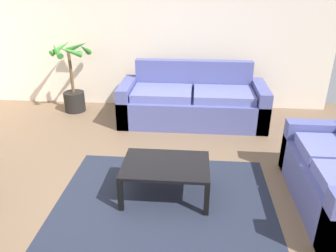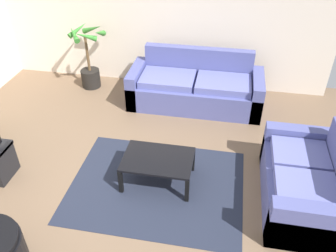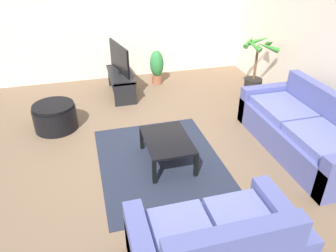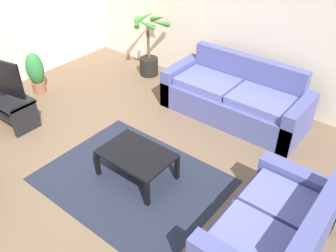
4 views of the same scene
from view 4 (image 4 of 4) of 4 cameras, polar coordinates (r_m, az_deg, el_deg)
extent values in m
plane|color=brown|center=(4.73, -11.52, -7.25)|extent=(6.60, 6.60, 0.00)
cube|color=beige|center=(6.11, 9.17, 17.67)|extent=(6.00, 0.06, 2.70)
cube|color=#4C518C|center=(5.66, 10.42, 3.34)|extent=(2.23, 0.90, 0.42)
cube|color=#4C518C|center=(5.74, 12.74, 8.66)|extent=(1.87, 0.16, 0.48)
cube|color=#4C518C|center=(6.08, 2.09, 7.35)|extent=(0.18, 0.90, 0.62)
cube|color=#4C518C|center=(5.30, 20.12, 0.51)|extent=(0.18, 0.90, 0.62)
cube|color=#5D63A4|center=(5.69, 6.36, 7.02)|extent=(0.89, 0.66, 0.12)
cube|color=#5D63A4|center=(5.32, 14.80, 3.90)|extent=(0.89, 0.66, 0.12)
cube|color=#4C518C|center=(3.80, 15.69, -17.06)|extent=(0.90, 1.53, 0.42)
cube|color=#4C518C|center=(3.42, 22.64, -14.87)|extent=(0.16, 1.17, 0.48)
cube|color=#4C518C|center=(4.18, 19.91, -10.04)|extent=(0.90, 0.18, 0.62)
cube|color=#5D63A4|center=(3.42, 13.46, -17.12)|extent=(0.66, 0.55, 0.12)
cube|color=#5D63A4|center=(3.80, 17.56, -11.28)|extent=(0.66, 0.55, 0.12)
cube|color=black|center=(5.93, -25.03, 4.48)|extent=(1.10, 0.45, 0.04)
cube|color=black|center=(6.04, -24.50, 2.62)|extent=(1.02, 0.39, 0.03)
cube|color=black|center=(5.62, -21.90, 1.12)|extent=(0.06, 0.41, 0.45)
cylinder|color=black|center=(5.92, -25.12, 4.82)|extent=(0.10, 0.10, 0.04)
cube|color=black|center=(4.36, -5.11, -4.50)|extent=(0.88, 0.61, 0.03)
cube|color=black|center=(4.58, -11.22, -5.94)|extent=(0.05, 0.05, 0.35)
cube|color=black|center=(4.13, -3.33, -10.76)|extent=(0.05, 0.05, 0.35)
cube|color=black|center=(4.87, -6.37, -2.63)|extent=(0.05, 0.05, 0.35)
cube|color=black|center=(4.44, 1.46, -6.72)|extent=(0.05, 0.05, 0.35)
cube|color=#1E2333|center=(4.55, -5.74, -8.62)|extent=(2.20, 1.70, 0.01)
cylinder|color=black|center=(6.90, -3.06, 9.55)|extent=(0.35, 0.35, 0.33)
cylinder|color=brown|center=(6.70, -3.19, 13.44)|extent=(0.05, 0.05, 0.67)
cone|color=#357F2D|center=(6.43, -1.31, 16.18)|extent=(0.15, 0.54, 0.29)
cone|color=#357F2D|center=(6.67, -1.63, 16.91)|extent=(0.45, 0.24, 0.25)
cone|color=#357F2D|center=(6.76, -3.79, 17.07)|extent=(0.31, 0.40, 0.24)
cone|color=#357F2D|center=(6.58, -4.97, 16.54)|extent=(0.31, 0.36, 0.23)
cone|color=#357F2D|center=(6.40, -3.69, 16.05)|extent=(0.38, 0.27, 0.23)
cylinder|color=brown|center=(6.72, -19.97, 5.92)|extent=(0.23, 0.23, 0.19)
ellipsoid|color=#2C7638|center=(6.57, -20.58, 8.61)|extent=(0.29, 0.29, 0.57)
camera|label=1|loc=(2.41, -55.16, -7.10)|focal=35.19mm
camera|label=2|loc=(1.88, -83.49, 9.19)|focal=37.42mm
camera|label=3|loc=(1.91, 75.61, -3.16)|focal=34.67mm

